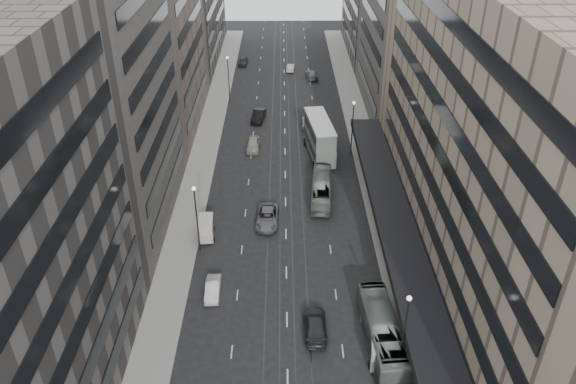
{
  "coord_description": "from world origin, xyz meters",
  "views": [
    {
      "loc": [
        -0.28,
        -38.42,
        38.68
      ],
      "look_at": [
        0.25,
        15.98,
        5.17
      ],
      "focal_mm": 35.0,
      "sensor_mm": 36.0,
      "label": 1
    }
  ],
  "objects_px": {
    "double_decker": "(319,137)",
    "sedan_1": "(213,289)",
    "bus_far": "(321,189)",
    "sedan_2": "(267,217)",
    "panel_van": "(206,228)",
    "vw_microbus": "(382,344)",
    "bus_near": "(382,332)"
  },
  "relations": [
    {
      "from": "double_decker",
      "to": "sedan_1",
      "type": "height_order",
      "value": "double_decker"
    },
    {
      "from": "bus_far",
      "to": "sedan_2",
      "type": "xyz_separation_m",
      "value": [
        -6.81,
        -5.42,
        -0.59
      ]
    },
    {
      "from": "double_decker",
      "to": "panel_van",
      "type": "height_order",
      "value": "double_decker"
    },
    {
      "from": "bus_far",
      "to": "sedan_2",
      "type": "height_order",
      "value": "bus_far"
    },
    {
      "from": "bus_far",
      "to": "vw_microbus",
      "type": "bearing_deg",
      "value": 102.96
    },
    {
      "from": "double_decker",
      "to": "vw_microbus",
      "type": "height_order",
      "value": "double_decker"
    },
    {
      "from": "sedan_2",
      "to": "sedan_1",
      "type": "bearing_deg",
      "value": -109.61
    },
    {
      "from": "double_decker",
      "to": "bus_far",
      "type": "bearing_deg",
      "value": -99.46
    },
    {
      "from": "bus_near",
      "to": "double_decker",
      "type": "height_order",
      "value": "double_decker"
    },
    {
      "from": "sedan_1",
      "to": "sedan_2",
      "type": "bearing_deg",
      "value": 66.53
    },
    {
      "from": "panel_van",
      "to": "sedan_1",
      "type": "height_order",
      "value": "panel_van"
    },
    {
      "from": "vw_microbus",
      "to": "panel_van",
      "type": "xyz_separation_m",
      "value": [
        -17.55,
        18.03,
        -0.19
      ]
    },
    {
      "from": "double_decker",
      "to": "panel_van",
      "type": "xyz_separation_m",
      "value": [
        -14.16,
        -19.91,
        -1.79
      ]
    },
    {
      "from": "panel_van",
      "to": "sedan_2",
      "type": "distance_m",
      "value": 7.55
    },
    {
      "from": "panel_van",
      "to": "sedan_2",
      "type": "height_order",
      "value": "panel_van"
    },
    {
      "from": "sedan_1",
      "to": "bus_far",
      "type": "bearing_deg",
      "value": 55.33
    },
    {
      "from": "double_decker",
      "to": "sedan_2",
      "type": "height_order",
      "value": "double_decker"
    },
    {
      "from": "double_decker",
      "to": "vw_microbus",
      "type": "distance_m",
      "value": 38.13
    },
    {
      "from": "panel_van",
      "to": "sedan_2",
      "type": "bearing_deg",
      "value": 17.9
    },
    {
      "from": "vw_microbus",
      "to": "panel_van",
      "type": "bearing_deg",
      "value": 141.75
    },
    {
      "from": "bus_near",
      "to": "bus_far",
      "type": "relative_size",
      "value": 1.13
    },
    {
      "from": "bus_near",
      "to": "bus_far",
      "type": "height_order",
      "value": "bus_near"
    },
    {
      "from": "bus_far",
      "to": "double_decker",
      "type": "xyz_separation_m",
      "value": [
        0.37,
        11.64,
        1.66
      ]
    },
    {
      "from": "panel_van",
      "to": "sedan_1",
      "type": "bearing_deg",
      "value": -84.21
    },
    {
      "from": "vw_microbus",
      "to": "panel_van",
      "type": "height_order",
      "value": "vw_microbus"
    },
    {
      "from": "bus_near",
      "to": "double_decker",
      "type": "distance_m",
      "value": 36.93
    },
    {
      "from": "bus_far",
      "to": "vw_microbus",
      "type": "xyz_separation_m",
      "value": [
        3.76,
        -26.3,
        0.06
      ]
    },
    {
      "from": "bus_near",
      "to": "sedan_2",
      "type": "xyz_separation_m",
      "value": [
        -10.72,
        19.67,
        -0.77
      ]
    },
    {
      "from": "sedan_1",
      "to": "sedan_2",
      "type": "distance_m",
      "value": 13.69
    },
    {
      "from": "bus_near",
      "to": "vw_microbus",
      "type": "bearing_deg",
      "value": 79.48
    },
    {
      "from": "double_decker",
      "to": "sedan_1",
      "type": "bearing_deg",
      "value": -120.3
    },
    {
      "from": "bus_far",
      "to": "sedan_1",
      "type": "distance_m",
      "value": 21.73
    }
  ]
}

